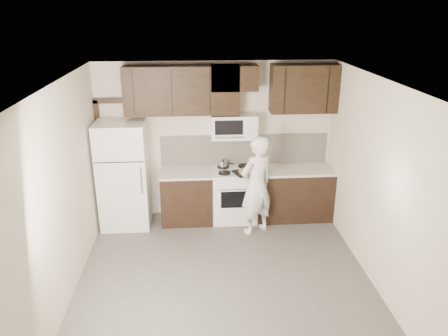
{
  "coord_description": "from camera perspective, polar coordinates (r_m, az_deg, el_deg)",
  "views": [
    {
      "loc": [
        -0.37,
        -4.96,
        3.56
      ],
      "look_at": [
        0.05,
        0.9,
        1.35
      ],
      "focal_mm": 35.0,
      "sensor_mm": 36.0,
      "label": 1
    }
  ],
  "objects": [
    {
      "name": "backsplash",
      "position": [
        7.63,
        2.65,
        2.45
      ],
      "size": [
        2.9,
        0.02,
        0.54
      ],
      "primitive_type": "cube",
      "color": "beige",
      "rests_on": "counter_run"
    },
    {
      "name": "pizza",
      "position": [
        7.29,
        3.08,
        -0.41
      ],
      "size": [
        0.38,
        0.38,
        0.02
      ],
      "primitive_type": "cylinder",
      "rotation": [
        0.0,
        0.0,
        0.34
      ],
      "color": "tan",
      "rests_on": "baking_tray"
    },
    {
      "name": "door_trim",
      "position": [
        7.69,
        -15.55,
        2.37
      ],
      "size": [
        0.5,
        0.08,
        2.12
      ],
      "color": "black",
      "rests_on": "floor"
    },
    {
      "name": "upper_cabinets",
      "position": [
        7.17,
        0.59,
        10.38
      ],
      "size": [
        3.48,
        0.35,
        0.78
      ],
      "color": "black",
      "rests_on": "back_wall"
    },
    {
      "name": "ceiling",
      "position": [
        5.04,
        0.17,
        10.82
      ],
      "size": [
        4.5,
        4.5,
        0.0
      ],
      "primitive_type": "plane",
      "rotation": [
        3.14,
        0.0,
        0.0
      ],
      "color": "white",
      "rests_on": "back_wall"
    },
    {
      "name": "floor",
      "position": [
        6.12,
        0.15,
        -14.97
      ],
      "size": [
        4.5,
        4.5,
        0.0
      ],
      "primitive_type": "plane",
      "color": "#4F4C4A",
      "rests_on": "ground"
    },
    {
      "name": "stove",
      "position": [
        7.59,
        1.32,
        -3.46
      ],
      "size": [
        0.76,
        0.66,
        0.94
      ],
      "color": "white",
      "rests_on": "floor"
    },
    {
      "name": "saucepan",
      "position": [
        7.52,
        -0.1,
        0.51
      ],
      "size": [
        0.26,
        0.15,
        0.15
      ],
      "color": "silver",
      "rests_on": "stove"
    },
    {
      "name": "baking_tray",
      "position": [
        7.3,
        3.08,
        -0.57
      ],
      "size": [
        0.52,
        0.46,
        0.02
      ],
      "primitive_type": "cube",
      "rotation": [
        0.0,
        0.0,
        0.34
      ],
      "color": "black",
      "rests_on": "counter_run"
    },
    {
      "name": "back_wall",
      "position": [
        7.55,
        -1.12,
        3.62
      ],
      "size": [
        4.0,
        0.0,
        4.0
      ],
      "primitive_type": "plane",
      "rotation": [
        1.57,
        0.0,
        0.0
      ],
      "color": "beige",
      "rests_on": "ground"
    },
    {
      "name": "person",
      "position": [
        7.03,
        4.25,
        -2.28
      ],
      "size": [
        0.72,
        0.65,
        1.66
      ],
      "primitive_type": "imported",
      "rotation": [
        0.0,
        0.0,
        3.69
      ],
      "color": "silver",
      "rests_on": "floor"
    },
    {
      "name": "refrigerator",
      "position": [
        7.44,
        -12.95,
        -0.85
      ],
      "size": [
        0.8,
        0.76,
        1.8
      ],
      "color": "white",
      "rests_on": "floor"
    },
    {
      "name": "counter_run",
      "position": [
        7.63,
        3.59,
        -3.42
      ],
      "size": [
        2.95,
        0.64,
        0.91
      ],
      "color": "black",
      "rests_on": "floor"
    },
    {
      "name": "microwave",
      "position": [
        7.3,
        1.31,
        5.48
      ],
      "size": [
        0.76,
        0.42,
        0.4
      ],
      "color": "white",
      "rests_on": "upper_cabinets"
    }
  ]
}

